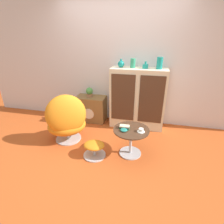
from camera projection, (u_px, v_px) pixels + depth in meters
ground_plane at (104, 154)px, 2.92m from camera, size 12.00×12.00×0.00m
wall_back at (121, 62)px, 3.61m from camera, size 6.40×0.06×2.60m
sideboard at (137, 99)px, 3.60m from camera, size 1.10×0.42×1.24m
tv_console at (91, 109)px, 3.97m from camera, size 0.64×0.39×0.57m
egg_chair at (67, 120)px, 3.12m from camera, size 0.92×0.90×0.94m
ottoman at (94, 148)px, 2.84m from camera, size 0.37×0.37×0.25m
coffee_table at (131, 138)px, 2.82m from camera, size 0.57×0.57×0.47m
vase_leftmost at (121, 64)px, 3.39m from camera, size 0.13×0.13×0.16m
vase_inner_left at (133, 63)px, 3.34m from camera, size 0.10×0.10×0.18m
vase_inner_right at (145, 66)px, 3.31m from camera, size 0.11×0.11×0.13m
vase_rightmost at (160, 63)px, 3.23m from camera, size 0.11×0.11×0.22m
potted_plant at (89, 92)px, 3.81m from camera, size 0.15×0.15×0.21m
teacup at (141, 130)px, 2.69m from camera, size 0.12×0.12×0.06m
book_stack at (125, 127)px, 2.78m from camera, size 0.17×0.11×0.05m
bowl at (124, 130)px, 2.71m from camera, size 0.11×0.11×0.04m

